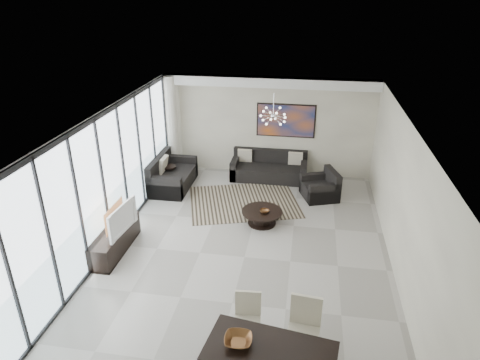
% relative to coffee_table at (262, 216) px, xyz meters
% --- Properties ---
extents(room_shell, '(6.00, 9.00, 2.90)m').
position_rel_coffee_table_xyz_m(room_shell, '(0.27, -1.44, 1.26)').
color(room_shell, '#A8A39B').
rests_on(room_shell, ground).
extents(window_wall, '(0.37, 8.95, 2.90)m').
position_rel_coffee_table_xyz_m(window_wall, '(-3.05, -1.44, 1.28)').
color(window_wall, silver).
rests_on(window_wall, floor).
extents(soffit, '(5.98, 0.40, 0.26)m').
position_rel_coffee_table_xyz_m(soffit, '(-0.20, 2.86, 2.58)').
color(soffit, white).
rests_on(soffit, room_shell).
extents(painting, '(1.68, 0.04, 0.98)m').
position_rel_coffee_table_xyz_m(painting, '(0.30, 3.03, 1.46)').
color(painting, '#BE571A').
rests_on(painting, room_shell).
extents(chandelier, '(0.66, 0.66, 0.71)m').
position_rel_coffee_table_xyz_m(chandelier, '(0.10, 1.06, 2.16)').
color(chandelier, silver).
rests_on(chandelier, room_shell).
extents(rug, '(3.27, 2.84, 0.01)m').
position_rel_coffee_table_xyz_m(rug, '(-0.60, 1.03, -0.19)').
color(rug, black).
rests_on(rug, floor).
extents(coffee_table, '(0.97, 0.97, 0.34)m').
position_rel_coffee_table_xyz_m(coffee_table, '(0.00, 0.00, 0.00)').
color(coffee_table, black).
rests_on(coffee_table, floor).
extents(bowl_coffee, '(0.23, 0.23, 0.07)m').
position_rel_coffee_table_xyz_m(bowl_coffee, '(0.06, -0.07, 0.18)').
color(bowl_coffee, brown).
rests_on(bowl_coffee, coffee_table).
extents(sofa_main, '(2.18, 0.89, 0.79)m').
position_rel_coffee_table_xyz_m(sofa_main, '(-0.10, 2.63, 0.08)').
color(sofa_main, black).
rests_on(sofa_main, floor).
extents(loveseat, '(0.98, 1.75, 0.87)m').
position_rel_coffee_table_xyz_m(loveseat, '(-2.75, 1.61, 0.10)').
color(loveseat, black).
rests_on(loveseat, floor).
extents(armchair, '(1.10, 1.13, 0.75)m').
position_rel_coffee_table_xyz_m(armchair, '(1.39, 1.62, 0.07)').
color(armchair, black).
rests_on(armchair, floor).
extents(side_table, '(0.39, 0.39, 0.54)m').
position_rel_coffee_table_xyz_m(side_table, '(-2.85, 1.80, 0.17)').
color(side_table, black).
rests_on(side_table, floor).
extents(tv_console, '(0.47, 1.67, 0.52)m').
position_rel_coffee_table_xyz_m(tv_console, '(-2.96, -1.64, 0.07)').
color(tv_console, black).
rests_on(tv_console, floor).
extents(television, '(0.25, 1.06, 0.61)m').
position_rel_coffee_table_xyz_m(television, '(-2.80, -1.67, 0.63)').
color(television, gray).
rests_on(television, tv_console).
extents(dining_table, '(1.88, 1.14, 0.73)m').
position_rel_coffee_table_xyz_m(dining_table, '(0.63, -4.54, 0.46)').
color(dining_table, black).
rests_on(dining_table, floor).
extents(dining_chair_nw, '(0.44, 0.44, 0.89)m').
position_rel_coffee_table_xyz_m(dining_chair_nw, '(0.20, -3.68, 0.32)').
color(dining_chair_nw, beige).
rests_on(dining_chair_nw, floor).
extents(dining_chair_ne, '(0.52, 0.52, 1.03)m').
position_rel_coffee_table_xyz_m(dining_chair_ne, '(1.08, -3.82, 0.40)').
color(dining_chair_ne, beige).
rests_on(dining_chair_ne, floor).
extents(bowl_dining, '(0.40, 0.40, 0.09)m').
position_rel_coffee_table_xyz_m(bowl_dining, '(0.18, -4.49, 0.59)').
color(bowl_dining, brown).
rests_on(bowl_dining, dining_table).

